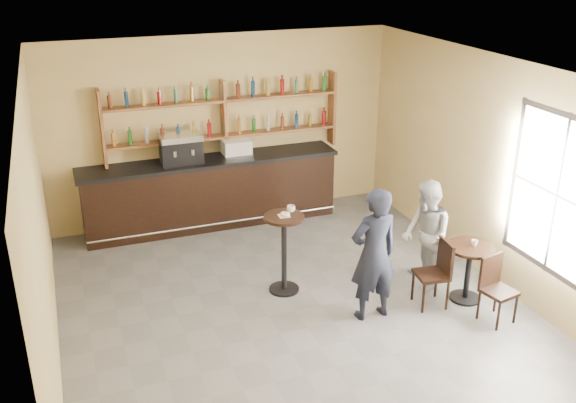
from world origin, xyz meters
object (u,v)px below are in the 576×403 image
object	(u,v)px
man_main	(374,255)
chair_south	(499,291)
chair_west	(431,274)
cafe_table	(468,273)
pedestal_table	(284,254)
pastry_case	(236,148)
patron_second	(426,236)
bar_counter	(211,192)
espresso_machine	(181,148)

from	to	relation	value
man_main	chair_south	bearing A→B (deg)	152.72
chair_west	cafe_table	bearing A→B (deg)	92.05
man_main	chair_west	distance (m)	0.98
pedestal_table	man_main	size ratio (longest dim) A/B	0.64
pastry_case	patron_second	size ratio (longest dim) A/B	0.31
pedestal_table	man_main	bearing A→B (deg)	-50.50
chair_west	chair_south	world-z (taller)	chair_west
chair_west	patron_second	world-z (taller)	patron_second
bar_counter	espresso_machine	bearing A→B (deg)	180.00
pedestal_table	chair_south	xyz separation A→B (m)	(2.32, -1.70, -0.13)
pastry_case	cafe_table	bearing A→B (deg)	-56.51
pastry_case	espresso_machine	bearing A→B (deg)	-177.17
man_main	cafe_table	xyz separation A→B (m)	(1.42, -0.08, -0.50)
pedestal_table	cafe_table	xyz separation A→B (m)	(2.27, -1.10, -0.17)
pastry_case	cafe_table	distance (m)	4.38
chair_west	patron_second	distance (m)	0.62
pedestal_table	patron_second	bearing A→B (deg)	-16.44
bar_counter	chair_south	size ratio (longest dim) A/B	4.95
cafe_table	espresso_machine	bearing A→B (deg)	130.28
pastry_case	bar_counter	bearing A→B (deg)	-177.17
chair_south	pedestal_table	bearing A→B (deg)	131.73
chair_south	patron_second	xyz separation A→B (m)	(-0.41, 1.14, 0.35)
pedestal_table	man_main	distance (m)	1.36
espresso_machine	chair_west	bearing A→B (deg)	-52.66
bar_counter	patron_second	bearing A→B (deg)	-53.96
chair_west	chair_south	size ratio (longest dim) A/B	1.06
cafe_table	chair_south	bearing A→B (deg)	-85.24
espresso_machine	chair_south	xyz separation A→B (m)	(3.17, -4.29, -0.99)
bar_counter	pedestal_table	bearing A→B (deg)	-81.51
pastry_case	cafe_table	world-z (taller)	pastry_case
pastry_case	cafe_table	size ratio (longest dim) A/B	0.60
pedestal_table	cafe_table	distance (m)	2.53
chair_west	patron_second	xyz separation A→B (m)	(0.19, 0.49, 0.32)
cafe_table	patron_second	distance (m)	0.76
bar_counter	man_main	xyz separation A→B (m)	(1.23, -3.60, 0.31)
pedestal_table	chair_west	distance (m)	2.02
bar_counter	cafe_table	bearing A→B (deg)	-54.27
chair_west	chair_south	distance (m)	0.88
chair_south	man_main	bearing A→B (deg)	143.23
man_main	patron_second	size ratio (longest dim) A/B	1.14
pedestal_table	patron_second	xyz separation A→B (m)	(1.90, -0.56, 0.22)
pastry_case	man_main	bearing A→B (deg)	-75.25
bar_counter	man_main	size ratio (longest dim) A/B	2.43
chair_south	pastry_case	bearing A→B (deg)	105.59
pastry_case	man_main	xyz separation A→B (m)	(0.76, -3.60, -0.43)
man_main	pastry_case	bearing A→B (deg)	-80.55
bar_counter	pedestal_table	world-z (taller)	bar_counter
patron_second	chair_south	bearing A→B (deg)	30.65
espresso_machine	cafe_table	distance (m)	4.94
pastry_case	chair_west	distance (m)	4.08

